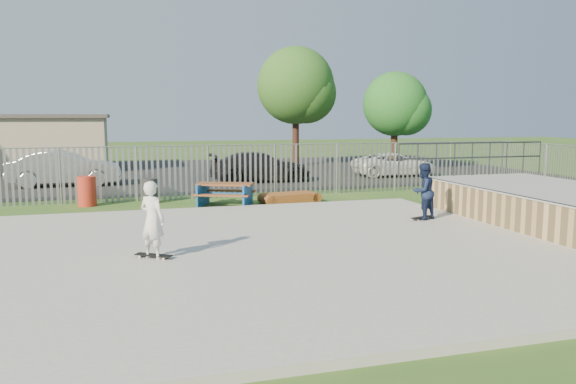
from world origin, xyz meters
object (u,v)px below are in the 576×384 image
object	(u,v)px
trash_bin_grey	(150,191)
tree_mid	(296,86)
car_silver	(65,168)
picnic_table	(225,194)
tree_right	(395,104)
trash_bin_red	(87,191)
skater_navy	(423,191)
funbox	(290,198)
car_white	(394,164)
skater_white	(152,220)
car_dark	(260,167)

from	to	relation	value
trash_bin_grey	tree_mid	xyz separation A→B (m)	(9.51, 13.23, 4.52)
car_silver	tree_mid	xyz separation A→B (m)	(12.89, 7.11, 4.16)
picnic_table	tree_right	xyz separation A→B (m)	(11.53, 10.10, 3.35)
trash_bin_red	picnic_table	bearing A→B (deg)	-16.69
picnic_table	skater_navy	distance (m)	6.90
picnic_table	trash_bin_grey	xyz separation A→B (m)	(-2.45, 1.43, 0.03)
tree_right	skater_navy	distance (m)	16.65
funbox	car_white	distance (m)	10.57
car_white	tree_mid	size ratio (longest dim) A/B	0.59
trash_bin_grey	tree_right	bearing A→B (deg)	31.80
funbox	skater_navy	xyz separation A→B (m)	(2.50, -4.93, 0.78)
car_white	skater_navy	distance (m)	13.19
tree_right	skater_navy	size ratio (longest dim) A/B	3.46
tree_right	skater_white	size ratio (longest dim) A/B	3.46
tree_mid	skater_white	size ratio (longest dim) A/B	4.55
trash_bin_grey	car_dark	distance (m)	7.54
car_silver	trash_bin_grey	bearing A→B (deg)	-151.51
trash_bin_red	car_silver	distance (m)	6.31
picnic_table	car_white	world-z (taller)	car_white
trash_bin_red	skater_navy	bearing A→B (deg)	-33.61
car_white	tree_right	size ratio (longest dim) A/B	0.77
skater_white	trash_bin_grey	bearing A→B (deg)	-48.36
trash_bin_grey	car_white	size ratio (longest dim) A/B	0.20
picnic_table	trash_bin_red	xyz separation A→B (m)	(-4.58, 1.37, 0.11)
tree_mid	skater_navy	distance (m)	20.07
car_white	skater_navy	size ratio (longest dim) A/B	2.67
car_silver	car_dark	world-z (taller)	car_silver
picnic_table	trash_bin_grey	distance (m)	2.84
picnic_table	tree_right	size ratio (longest dim) A/B	0.42
picnic_table	car_white	bearing A→B (deg)	59.29
trash_bin_grey	skater_navy	size ratio (longest dim) A/B	0.55
tree_right	skater_navy	bearing A→B (deg)	-114.07
funbox	skater_navy	distance (m)	5.58
trash_bin_grey	car_silver	distance (m)	7.00
picnic_table	car_dark	bearing A→B (deg)	90.75
trash_bin_red	skater_white	bearing A→B (deg)	-78.32
trash_bin_grey	car_silver	xyz separation A→B (m)	(-3.38, 6.12, 0.36)
trash_bin_red	tree_mid	world-z (taller)	tree_mid
funbox	skater_white	bearing A→B (deg)	-133.66
tree_mid	picnic_table	bearing A→B (deg)	-115.70
car_silver	car_dark	bearing A→B (deg)	-95.66
car_silver	skater_white	distance (m)	15.13
picnic_table	car_white	size ratio (longest dim) A/B	0.55
tree_mid	car_silver	bearing A→B (deg)	-151.12
picnic_table	skater_white	size ratio (longest dim) A/B	1.46
trash_bin_red	car_silver	world-z (taller)	car_silver
tree_mid	skater_navy	world-z (taller)	tree_mid
tree_mid	skater_white	distance (m)	24.37
picnic_table	trash_bin_red	distance (m)	4.78
car_white	trash_bin_red	bearing A→B (deg)	114.22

